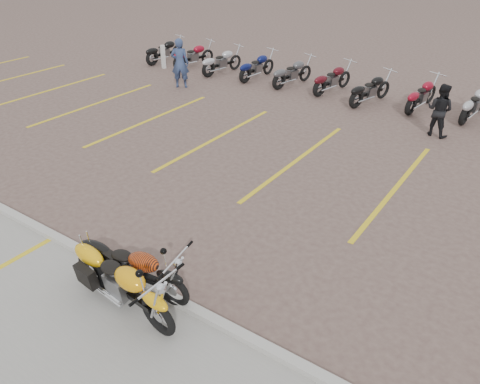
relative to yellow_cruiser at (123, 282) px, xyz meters
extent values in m
plane|color=#745D53|center=(-0.33, 2.51, -0.49)|extent=(100.00, 100.00, 0.00)
cube|color=#9E9B93|center=(-0.33, -1.99, -0.49)|extent=(60.00, 5.00, 0.01)
cube|color=#ADAAA3|center=(-0.33, 0.51, -0.43)|extent=(60.00, 0.18, 0.12)
torus|color=black|center=(0.90, -0.10, -0.15)|extent=(0.72, 0.20, 0.71)
torus|color=black|center=(-0.77, 0.09, -0.15)|extent=(0.77, 0.27, 0.75)
cube|color=black|center=(0.07, -0.01, -0.08)|extent=(1.42, 0.29, 0.11)
cube|color=slate|center=(0.01, 0.00, -0.02)|extent=(0.49, 0.38, 0.37)
ellipsoid|color=#EF9E0C|center=(0.37, -0.04, 0.31)|extent=(0.67, 0.42, 0.33)
ellipsoid|color=black|center=(-0.13, 0.01, 0.27)|extent=(0.45, 0.33, 0.13)
torus|color=black|center=(0.66, 0.47, -0.17)|extent=(0.66, 0.18, 0.66)
torus|color=black|center=(-0.90, 0.29, -0.17)|extent=(0.71, 0.25, 0.70)
cube|color=black|center=(-0.12, 0.38, -0.11)|extent=(1.32, 0.26, 0.10)
cube|color=slate|center=(-0.17, 0.38, -0.05)|extent=(0.45, 0.35, 0.34)
ellipsoid|color=black|center=(0.16, 0.41, 0.25)|extent=(0.62, 0.39, 0.30)
ellipsoid|color=black|center=(-0.30, 0.36, 0.21)|extent=(0.42, 0.30, 0.12)
imported|color=navy|center=(-7.24, 9.75, 0.44)|extent=(0.81, 0.73, 1.87)
imported|color=black|center=(2.23, 10.42, 0.29)|extent=(0.86, 0.73, 1.58)
cube|color=silver|center=(-9.71, 11.44, 0.01)|extent=(0.19, 0.19, 1.00)
camera|label=1|loc=(4.87, -3.71, 4.99)|focal=35.00mm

